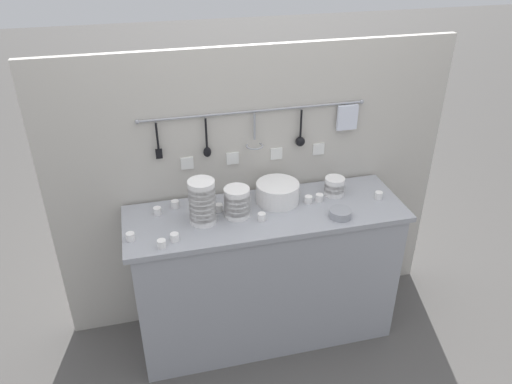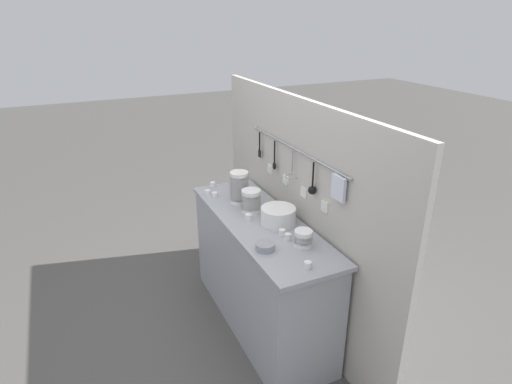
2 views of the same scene
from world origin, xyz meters
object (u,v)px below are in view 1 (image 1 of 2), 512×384
object	(u,v)px
cup_back_right	(219,208)
cup_by_caddy	(130,237)
bowl_stack_nested_right	(334,186)
cup_beside_plates	(262,217)
plate_stack	(278,192)
cup_centre	(308,200)
cup_front_right	(175,204)
cup_back_left	(319,198)
cup_mid_row	(175,237)
cup_edge_far	(379,195)
bowl_stack_short_front	(237,202)
cup_edge_near	(157,211)
cup_front_left	(162,244)
steel_mixing_bowl	(340,213)
bowl_stack_tall_left	(202,202)

from	to	relation	value
cup_back_right	cup_by_caddy	bearing A→B (deg)	-161.04
bowl_stack_nested_right	cup_beside_plates	distance (m)	0.51
plate_stack	cup_back_right	world-z (taller)	plate_stack
cup_centre	cup_front_right	bearing A→B (deg)	169.90
cup_back_left	cup_mid_row	world-z (taller)	same
bowl_stack_nested_right	cup_edge_far	bearing A→B (deg)	-24.82
plate_stack	cup_back_left	xyz separation A→B (m)	(0.23, -0.05, -0.04)
cup_edge_far	cup_back_right	xyz separation A→B (m)	(-0.92, 0.09, 0.00)
bowl_stack_short_front	cup_edge_far	world-z (taller)	bowl_stack_short_front
cup_by_caddy	cup_back_right	bearing A→B (deg)	18.96
cup_back_left	cup_centre	world-z (taller)	same
cup_beside_plates	cup_front_right	world-z (taller)	same
cup_back_right	cup_edge_near	bearing A→B (deg)	171.67
cup_centre	plate_stack	bearing A→B (deg)	161.11
plate_stack	cup_edge_near	xyz separation A→B (m)	(-0.67, 0.03, -0.04)
plate_stack	cup_front_right	distance (m)	0.58
cup_edge_near	cup_centre	distance (m)	0.84
cup_edge_near	cup_centre	xyz separation A→B (m)	(0.84, -0.08, 0.00)
cup_back_left	cup_edge_far	xyz separation A→B (m)	(0.34, -0.06, 0.00)
plate_stack	cup_front_left	distance (m)	0.74
cup_beside_plates	cup_back_right	world-z (taller)	same
cup_mid_row	cup_front_right	xyz separation A→B (m)	(0.04, 0.32, 0.00)
bowl_stack_nested_right	cup_centre	xyz separation A→B (m)	(-0.18, -0.05, -0.03)
cup_edge_near	cup_back_right	world-z (taller)	same
cup_by_caddy	cup_beside_plates	bearing A→B (deg)	1.59
plate_stack	cup_edge_near	distance (m)	0.68
cup_mid_row	cup_front_left	distance (m)	0.08
cup_edge_near	cup_mid_row	bearing A→B (deg)	-76.47
cup_front_left	cup_back_right	bearing A→B (deg)	38.29
bowl_stack_nested_right	plate_stack	xyz separation A→B (m)	(-0.34, 0.00, 0.00)
steel_mixing_bowl	cup_edge_far	bearing A→B (deg)	24.10
bowl_stack_nested_right	cup_centre	size ratio (longest dim) A/B	2.62
bowl_stack_nested_right	cup_edge_far	xyz separation A→B (m)	(0.23, -0.11, -0.03)
cup_back_left	cup_front_right	size ratio (longest dim) A/B	1.00
cup_mid_row	cup_back_right	world-z (taller)	same
cup_beside_plates	bowl_stack_short_front	bearing A→B (deg)	146.10
bowl_stack_nested_right	cup_by_caddy	distance (m)	1.18
bowl_stack_tall_left	cup_beside_plates	xyz separation A→B (m)	(0.31, -0.06, -0.10)
bowl_stack_tall_left	cup_edge_near	size ratio (longest dim) A/B	5.62
cup_mid_row	cup_front_left	size ratio (longest dim) A/B	1.00
bowl_stack_short_front	cup_edge_far	bearing A→B (deg)	-1.47
bowl_stack_tall_left	plate_stack	xyz separation A→B (m)	(0.44, 0.11, -0.07)
cup_edge_near	cup_front_right	distance (m)	0.11
bowl_stack_tall_left	cup_edge_far	world-z (taller)	bowl_stack_tall_left
bowl_stack_short_front	cup_front_right	xyz separation A→B (m)	(-0.32, 0.16, -0.06)
cup_edge_far	plate_stack	bearing A→B (deg)	169.21
steel_mixing_bowl	cup_edge_near	distance (m)	1.00
bowl_stack_short_front	cup_mid_row	world-z (taller)	bowl_stack_short_front
plate_stack	bowl_stack_short_front	bearing A→B (deg)	-160.85
cup_edge_near	bowl_stack_short_front	bearing A→B (deg)	-15.37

